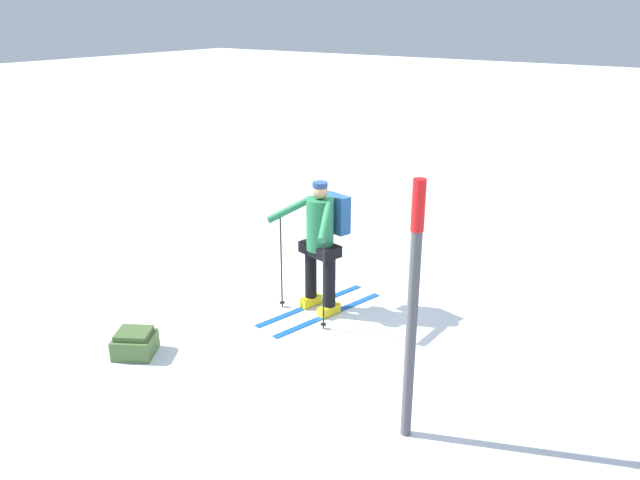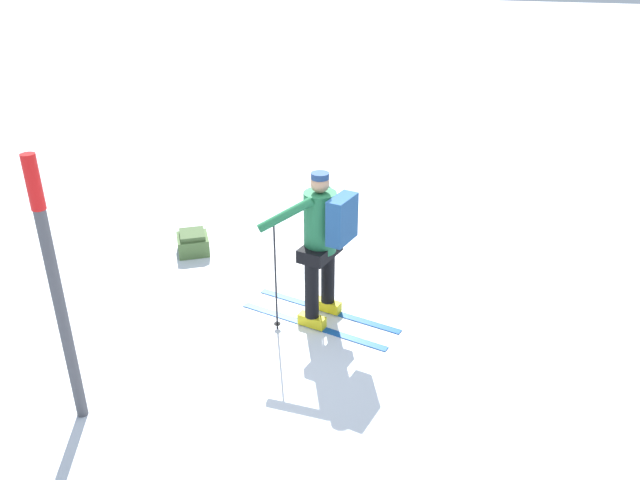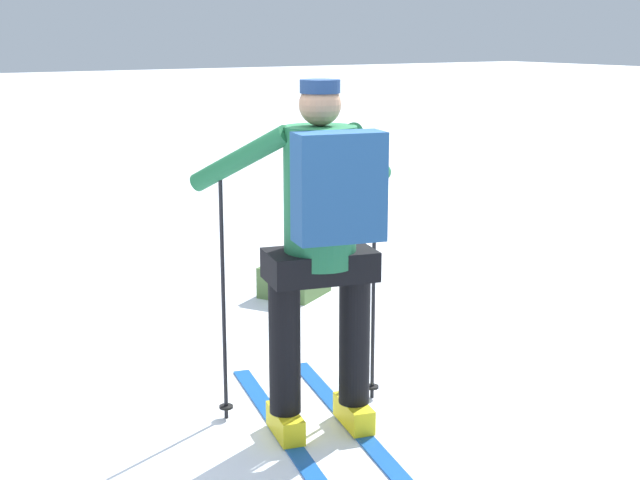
% 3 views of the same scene
% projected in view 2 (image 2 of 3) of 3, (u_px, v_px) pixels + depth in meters
% --- Properties ---
extents(ground_plane, '(80.00, 80.00, 0.00)m').
position_uv_depth(ground_plane, '(298.00, 330.00, 6.63)').
color(ground_plane, white).
extents(skier, '(1.04, 1.81, 1.69)m').
position_uv_depth(skier, '(322.00, 238.00, 6.39)').
color(skier, '#144C9E').
rests_on(skier, ground_plane).
extents(dropped_backpack, '(0.57, 0.56, 0.29)m').
position_uv_depth(dropped_backpack, '(193.00, 243.00, 8.22)').
color(dropped_backpack, '#4C6B38').
rests_on(dropped_backpack, ground_plane).
extents(trail_marker, '(0.11, 0.11, 2.38)m').
position_uv_depth(trail_marker, '(54.00, 277.00, 4.86)').
color(trail_marker, '#4C4C51').
rests_on(trail_marker, ground_plane).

